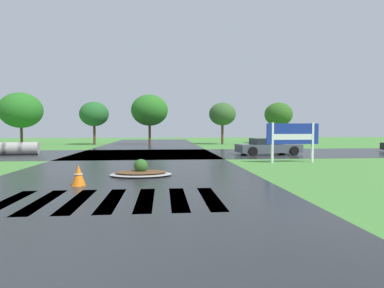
% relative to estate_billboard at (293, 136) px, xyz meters
% --- Properties ---
extents(asphalt_roadway, '(10.44, 80.00, 0.01)m').
position_rel_estate_billboard_xyz_m(asphalt_roadway, '(-8.62, -3.60, -1.51)').
color(asphalt_roadway, '#232628').
rests_on(asphalt_roadway, ground).
extents(asphalt_cross_road, '(90.00, 9.40, 0.01)m').
position_rel_estate_billboard_xyz_m(asphalt_cross_road, '(-8.62, 6.80, -1.51)').
color(asphalt_cross_road, '#232628').
rests_on(asphalt_cross_road, ground).
extents(crosswalk_stripes, '(5.85, 3.03, 0.01)m').
position_rel_estate_billboard_xyz_m(crosswalk_stripes, '(-8.62, -8.63, -1.51)').
color(crosswalk_stripes, white).
rests_on(crosswalk_stripes, ground).
extents(estate_billboard, '(3.04, 0.24, 2.25)m').
position_rel_estate_billboard_xyz_m(estate_billboard, '(0.00, 0.00, 0.00)').
color(estate_billboard, white).
rests_on(estate_billboard, ground).
extents(median_island, '(2.52, 1.65, 0.68)m').
position_rel_estate_billboard_xyz_m(median_island, '(-8.13, -4.22, -1.36)').
color(median_island, '#9E9B93').
rests_on(median_island, ground).
extents(car_white_sedan, '(4.68, 2.45, 1.19)m').
position_rel_estate_billboard_xyz_m(car_white_sedan, '(0.40, 5.48, -0.95)').
color(car_white_sedan, '#4C545B').
rests_on(car_white_sedan, ground).
extents(drainage_pipe_stack, '(3.46, 1.38, 0.91)m').
position_rel_estate_billboard_xyz_m(drainage_pipe_stack, '(-17.99, 6.85, -1.06)').
color(drainage_pipe_stack, '#9E9B93').
rests_on(drainage_pipe_stack, ground).
extents(traffic_cone, '(0.46, 0.46, 0.72)m').
position_rel_estate_billboard_xyz_m(traffic_cone, '(-10.07, -6.33, -1.16)').
color(traffic_cone, orange).
rests_on(traffic_cone, ground).
extents(background_treeline, '(40.71, 6.16, 5.85)m').
position_rel_estate_billboard_xyz_m(background_treeline, '(-13.85, 20.53, 2.20)').
color(background_treeline, '#4C3823').
rests_on(background_treeline, ground).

